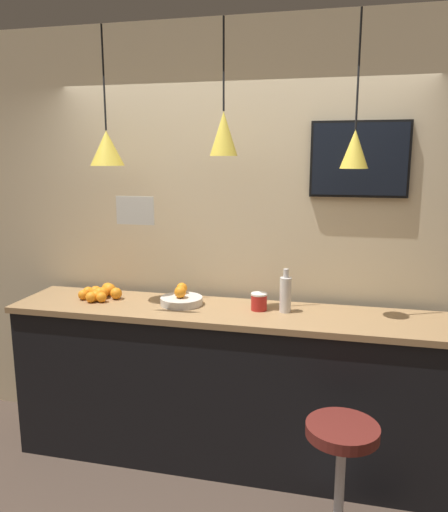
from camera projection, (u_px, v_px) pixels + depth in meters
back_wall at (237, 239)px, 3.48m from camera, size 8.00×0.06×2.90m
service_counter at (224, 386)px, 3.29m from camera, size 2.80×0.56×1.05m
bar_stool at (341, 467)px, 2.52m from camera, size 0.41×0.41×0.71m
fruit_bowl at (181, 298)px, 3.29m from camera, size 0.28×0.28×0.13m
orange_pile at (101, 293)px, 3.43m from camera, size 0.29×0.29×0.09m
juice_bottle at (285, 294)px, 3.12m from camera, size 0.07×0.07×0.28m
spread_jar at (259, 302)px, 3.17m from camera, size 0.10×0.10×0.11m
pendant_lamp_left at (107, 148)px, 3.15m from camera, size 0.22×0.22×0.85m
pendant_lamp_middle at (224, 133)px, 2.96m from camera, size 0.17×0.17×0.78m
pendant_lamp_right at (355, 148)px, 2.81m from camera, size 0.16×0.16×0.86m
mounted_tv at (359, 159)px, 3.14m from camera, size 0.61×0.04×0.48m
hanging_menu_board at (135, 211)px, 2.98m from camera, size 0.24×0.01×0.17m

